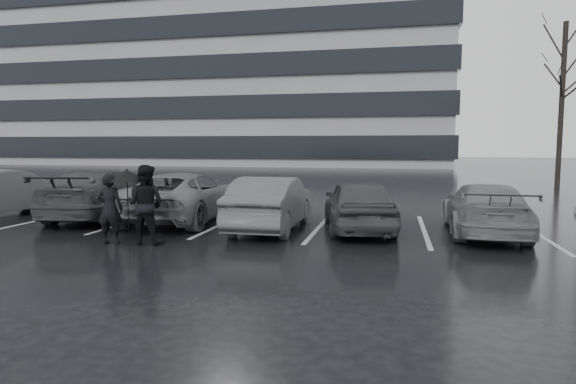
# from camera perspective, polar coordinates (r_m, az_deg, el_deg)

# --- Properties ---
(ground) EXTENTS (160.00, 160.00, 0.00)m
(ground) POSITION_cam_1_polar(r_m,az_deg,el_deg) (11.13, -1.24, -6.14)
(ground) COLOR black
(ground) RESTS_ON ground
(office_building) EXTENTS (61.00, 26.00, 29.00)m
(office_building) POSITION_cam_1_polar(r_m,az_deg,el_deg) (64.66, -10.64, 16.34)
(office_building) COLOR gray
(office_building) RESTS_ON ground
(car_main) EXTENTS (2.40, 4.36, 1.41)m
(car_main) POSITION_cam_1_polar(r_m,az_deg,el_deg) (12.84, 8.36, -1.43)
(car_main) COLOR black
(car_main) RESTS_ON ground
(car_west_a) EXTENTS (1.53, 4.32, 1.42)m
(car_west_a) POSITION_cam_1_polar(r_m,az_deg,el_deg) (12.90, -1.99, -1.31)
(car_west_a) COLOR #313234
(car_west_a) RESTS_ON ground
(car_west_b) EXTENTS (2.65, 5.29, 1.44)m
(car_west_b) POSITION_cam_1_polar(r_m,az_deg,el_deg) (14.74, -12.26, -0.53)
(car_west_b) COLOR #4B4B4D
(car_west_b) RESTS_ON ground
(car_west_c) EXTENTS (2.83, 5.43, 1.50)m
(car_west_c) POSITION_cam_1_polar(r_m,az_deg,el_deg) (16.00, -21.13, -0.18)
(car_west_c) COLOR black
(car_west_c) RESTS_ON ground
(car_west_d) EXTENTS (2.35, 4.72, 1.49)m
(car_west_d) POSITION_cam_1_polar(r_m,az_deg,el_deg) (17.97, -30.47, -0.01)
(car_west_d) COLOR #313234
(car_west_d) RESTS_ON ground
(car_east) EXTENTS (1.96, 4.54, 1.30)m
(car_east) POSITION_cam_1_polar(r_m,az_deg,el_deg) (13.14, 22.31, -1.87)
(car_east) COLOR #4B4B4D
(car_east) RESTS_ON ground
(pedestrian_left) EXTENTS (0.64, 0.46, 1.63)m
(pedestrian_left) POSITION_cam_1_polar(r_m,az_deg,el_deg) (11.71, -20.35, -1.87)
(pedestrian_left) COLOR black
(pedestrian_left) RESTS_ON ground
(pedestrian_right) EXTENTS (0.90, 0.71, 1.82)m
(pedestrian_right) POSITION_cam_1_polar(r_m,az_deg,el_deg) (11.45, -16.53, -1.43)
(pedestrian_right) COLOR black
(pedestrian_right) RESTS_ON ground
(umbrella) EXTENTS (1.01, 1.01, 1.72)m
(umbrella) POSITION_cam_1_polar(r_m,az_deg,el_deg) (11.67, -18.54, 1.86)
(umbrella) COLOR black
(umbrella) RESTS_ON ground
(stall_stripes) EXTENTS (19.72, 5.00, 0.00)m
(stall_stripes) POSITION_cam_1_polar(r_m,az_deg,el_deg) (13.70, -2.04, -3.89)
(stall_stripes) COLOR #B2B2B5
(stall_stripes) RESTS_ON ground
(tree_north) EXTENTS (0.26, 0.26, 8.50)m
(tree_north) POSITION_cam_1_polar(r_m,az_deg,el_deg) (28.91, 29.67, 8.86)
(tree_north) COLOR black
(tree_north) RESTS_ON ground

